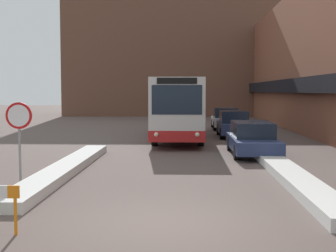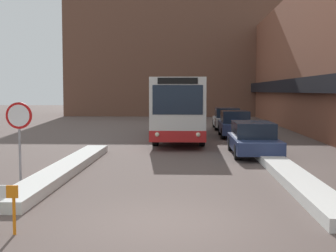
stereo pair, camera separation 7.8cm
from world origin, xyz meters
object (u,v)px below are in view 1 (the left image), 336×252
(city_bus, at_px, (179,107))
(parked_car_middle, at_px, (234,124))
(parked_car_front, at_px, (252,138))
(parked_car_back, at_px, (225,118))
(stop_sign, at_px, (19,125))

(city_bus, xyz_separation_m, parked_car_middle, (3.22, 1.00, -1.03))
(parked_car_front, height_order, parked_car_middle, parked_car_middle)
(parked_car_front, distance_m, parked_car_back, 13.69)
(parked_car_middle, distance_m, stop_sign, 16.46)
(city_bus, bearing_deg, parked_car_middle, 17.27)
(city_bus, xyz_separation_m, stop_sign, (-4.35, -13.59, -0.06))
(parked_car_middle, bearing_deg, parked_car_front, -90.00)
(stop_sign, bearing_deg, parked_car_middle, 62.59)
(parked_car_back, bearing_deg, parked_car_middle, -90.00)
(city_bus, relative_size, stop_sign, 5.13)
(parked_car_back, height_order, stop_sign, stop_sign)
(parked_car_middle, height_order, parked_car_back, parked_car_middle)
(parked_car_back, xyz_separation_m, stop_sign, (-7.56, -20.38, 0.98))
(city_bus, distance_m, stop_sign, 14.26)
(parked_car_front, bearing_deg, stop_sign, -138.47)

